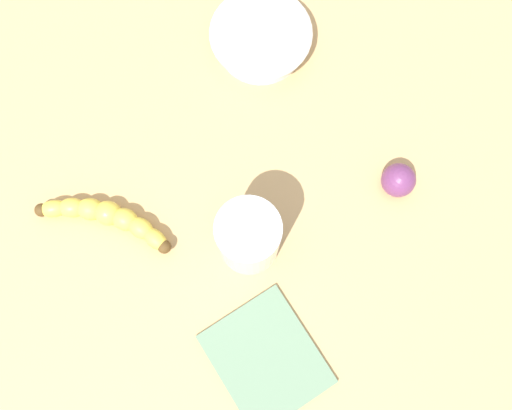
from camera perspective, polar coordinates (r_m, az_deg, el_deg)
wooden_tabletop at (r=82.50cm, az=-2.81°, el=2.70°), size 120.00×120.00×3.00cm
banana at (r=80.44cm, az=-15.30°, el=-1.27°), size 19.31×9.08×3.53cm
smoothie_glass at (r=72.93cm, az=-0.76°, el=-3.46°), size 8.49×8.49×12.28cm
ceramic_bowl at (r=87.07cm, az=0.51°, el=17.06°), size 15.62×15.62×4.59cm
plum_fruit at (r=80.83cm, az=14.60°, el=2.52°), size 4.94×4.94×4.94cm
folded_napkin at (r=77.30cm, az=1.06°, el=-15.72°), size 19.09×17.75×0.60cm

